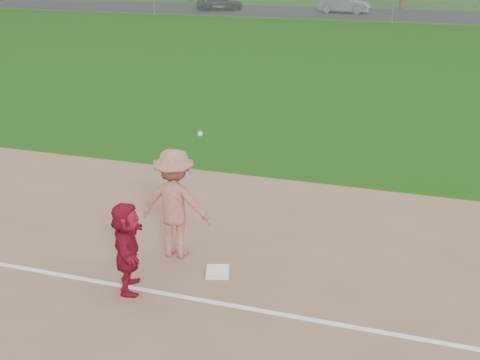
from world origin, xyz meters
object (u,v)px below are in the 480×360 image
(base_runner, at_px, (127,247))
(first_base, at_px, (218,272))
(car_left, at_px, (219,2))
(car_mid, at_px, (344,4))

(base_runner, bearing_deg, first_base, -77.78)
(first_base, distance_m, base_runner, 1.74)
(car_left, xyz_separation_m, car_mid, (11.23, 1.08, 0.02))
(first_base, height_order, car_mid, car_mid)
(base_runner, height_order, car_mid, base_runner)
(base_runner, distance_m, car_mid, 47.02)
(first_base, bearing_deg, base_runner, -143.59)
(car_left, relative_size, car_mid, 0.95)
(first_base, distance_m, car_mid, 46.21)
(car_left, bearing_deg, base_runner, 173.01)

